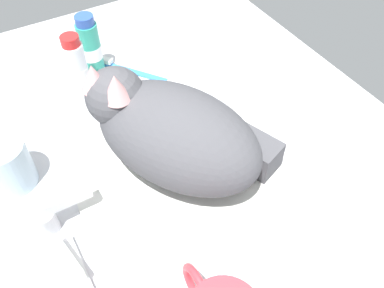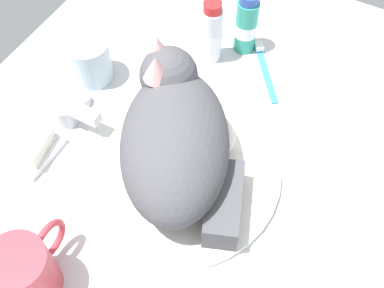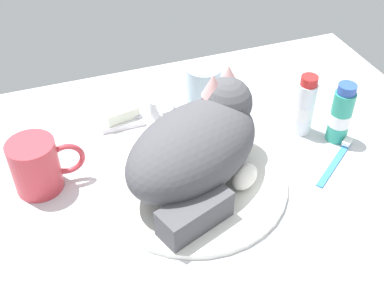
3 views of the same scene
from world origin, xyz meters
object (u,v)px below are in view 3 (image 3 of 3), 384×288
Objects in this scene: rinse_cup at (203,84)px; mouthwash_bottle at (341,115)px; toothpaste_bottle at (305,107)px; coffee_mug at (37,166)px; faucet at (159,108)px; toothbrush at (336,159)px; cat at (198,145)px; soap_bar at (120,112)px.

mouthwash_bottle is at bearing -46.72° from rinse_cup.
toothpaste_bottle is at bearing 139.63° from mouthwash_bottle.
faucet is at bearing 25.61° from coffee_mug.
faucet is 29.47cm from toothpaste_bottle.
toothpaste_bottle reaches higher than toothbrush.
cat is 4.56× the size of soap_bar.
soap_bar is (-9.00, 22.09, -5.95)cm from cat.
mouthwash_bottle reaches higher than toothbrush.
rinse_cup is 0.65× the size of mouthwash_bottle.
soap_bar is at bearing 112.16° from cat.
toothbrush is at bearing -8.62° from cat.
coffee_mug is at bearing 167.07° from toothbrush.
soap_bar is at bearing 152.86° from mouthwash_bottle.
cat is 25.84cm from rinse_cup.
toothbrush is at bearing -59.05° from rinse_cup.
toothbrush is at bearing -36.40° from soap_bar.
faucet is 0.94× the size of toothpaste_bottle.
faucet reaches higher than soap_bar.
coffee_mug is 39.62cm from rinse_cup.
coffee_mug is 1.01× the size of mouthwash_bottle.
toothpaste_bottle is at bearing -1.74° from coffee_mug.
faucet is 0.95× the size of coffee_mug.
mouthwash_bottle is at bearing -40.37° from toothpaste_bottle.
cat reaches higher than soap_bar.
rinse_cup is at bearing 120.95° from toothbrush.
toothpaste_bottle is (24.73, 6.61, -2.42)cm from cat.
cat is 25.71cm from toothpaste_bottle.
rinse_cup is at bearing 22.71° from coffee_mug.
coffee_mug reaches higher than faucet.
rinse_cup reaches higher than soap_bar.
toothpaste_bottle is at bearing -24.66° from soap_bar.
faucet is at bearing 149.51° from mouthwash_bottle.
toothbrush is (1.66, -10.61, -5.46)cm from toothpaste_bottle.
coffee_mug is at bearing -157.29° from rinse_cup.
toothpaste_bottle reaches higher than mouthwash_bottle.
toothbrush is (26.39, -4.00, -7.88)cm from cat.
cat is 27.83cm from toothbrush.
faucet is 0.96× the size of mouthwash_bottle.
rinse_cup is 0.64× the size of toothpaste_bottle.
faucet reaches higher than toothbrush.
toothpaste_bottle is at bearing 14.97° from cat.
soap_bar is (17.62, 13.92, -2.50)cm from coffee_mug.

